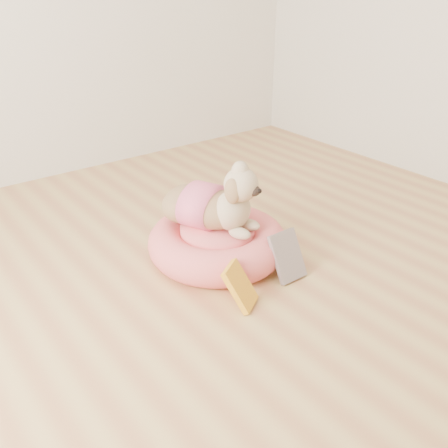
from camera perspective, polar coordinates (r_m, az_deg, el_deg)
floor at (r=1.82m, az=6.60°, el=-15.82°), size 4.50×4.50×0.00m
pet_bed at (r=2.36m, az=-0.74°, el=-2.11°), size 0.66×0.66×0.17m
dog at (r=2.24m, az=-1.19°, el=3.69°), size 0.49×0.57×0.35m
book_yellow at (r=2.03m, az=1.85°, el=-7.14°), size 0.17×0.17×0.18m
book_white at (r=2.23m, az=7.26°, el=-3.65°), size 0.15×0.13×0.21m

